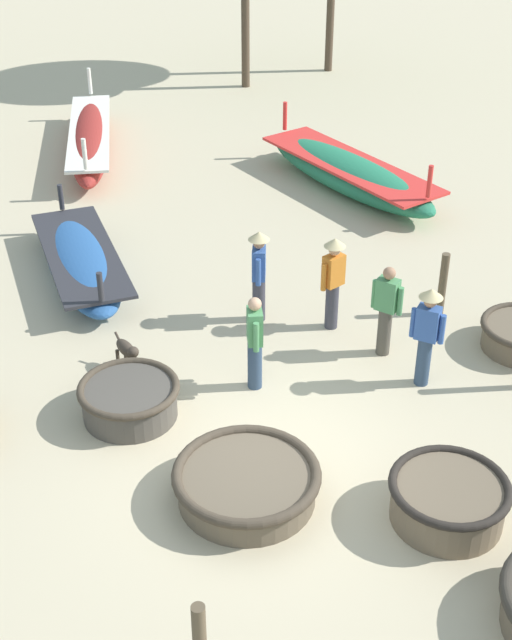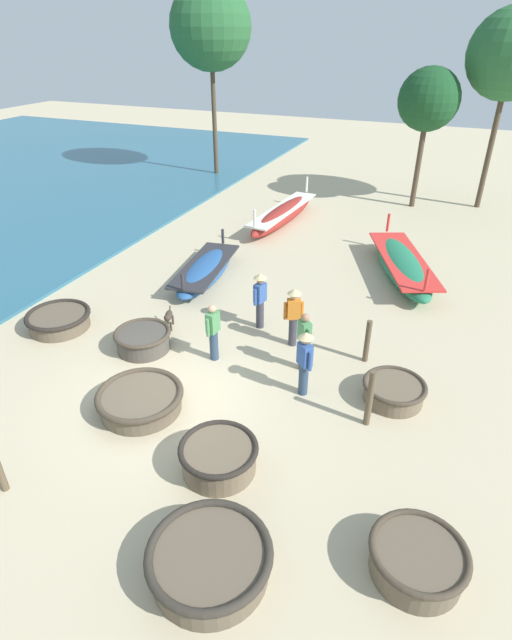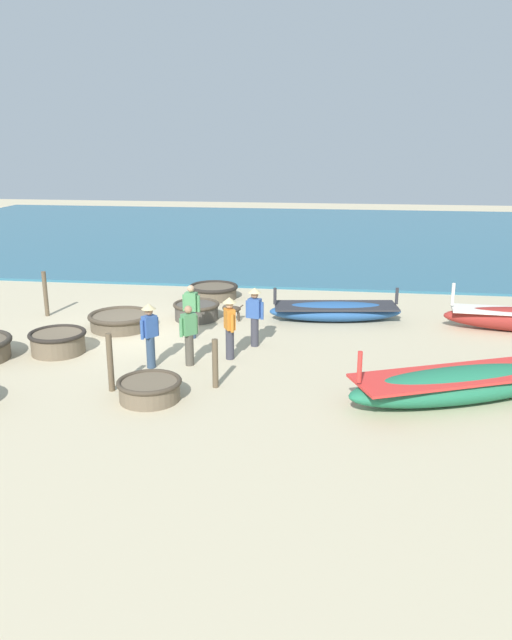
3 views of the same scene
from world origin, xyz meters
name	(u,v)px [view 3 (image 3 of 3)]	position (x,y,z in m)	size (l,w,h in m)	color
ground_plane	(135,333)	(0.00, 0.00, 0.00)	(80.00, 80.00, 0.00)	#C6B793
sea	(307,235)	(-20.20, 4.00, 0.05)	(28.00, 52.00, 0.10)	#2D667F
coracle_far_left	(150,389)	(4.72, 1.92, 0.26)	(1.44, 1.44, 0.48)	brown
coracle_nearest	(196,310)	(-1.71, 1.49, 0.30)	(1.49, 1.49, 0.55)	#4C473F
coracle_upturned	(120,320)	(-0.40, -0.57, 0.26)	(1.93, 1.93, 0.48)	brown
coracle_beside_post	(214,291)	(-4.51, 1.48, 0.26)	(1.78, 1.78, 0.48)	brown
coracle_front_right	(58,341)	(1.98, -1.47, 0.32)	(1.53, 1.53, 0.60)	brown
long_boat_red_hull	(335,311)	(-2.18, 5.90, 0.31)	(1.76, 4.31, 1.06)	#285693
long_boat_blue_hull	(460,384)	(3.86, 8.69, 0.39)	(3.22, 5.32, 1.37)	#237551
fisherman_with_hat	(230,324)	(1.84, 3.21, 0.96)	(0.48, 0.36, 1.67)	#383842
fisherman_standing_left	(191,310)	(0.22, 1.81, 0.84)	(0.26, 0.53, 1.57)	#2D425B
fisherman_hauling	(255,313)	(0.70, 3.71, 0.96)	(0.36, 0.52, 1.67)	#383842
fisherman_standing_right	(189,334)	(2.44, 2.27, 0.84)	(0.40, 0.40, 1.57)	#4C473D
fisherman_crouching	(150,331)	(2.74, 1.35, 0.96)	(0.43, 0.38, 1.67)	#2D425B
dog	(232,310)	(-1.63, 2.65, 0.37)	(0.38, 0.65, 0.55)	#3D3328
mooring_post_mid_beach	(45,294)	(-1.45, -3.44, 0.74)	(0.14, 0.14, 1.47)	brown
mooring_post_shoreline	(110,362)	(4.33, 0.90, 0.69)	(0.14, 0.14, 1.38)	brown
mooring_post_inland	(215,363)	(3.80, 3.22, 0.58)	(0.14, 0.14, 1.17)	brown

